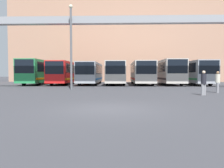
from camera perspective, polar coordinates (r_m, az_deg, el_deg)
ground_plane at (r=9.26m, az=-0.92°, el=-6.57°), size 200.00×200.00×0.00m
building_backdrop at (r=46.72m, az=1.35°, el=10.54°), size 40.68×12.00×15.75m
overhead_gantry at (r=22.02m, az=0.71°, el=14.50°), size 32.08×0.80×7.07m
bus_slot_0 at (r=32.65m, az=-18.18°, el=3.28°), size 2.55×10.70×3.30m
bus_slot_1 at (r=31.34m, az=-12.18°, el=3.15°), size 2.43×10.16×3.08m
bus_slot_2 at (r=30.93m, az=-5.60°, el=3.09°), size 2.51×10.68×2.97m
bus_slot_3 at (r=30.58m, az=1.05°, el=3.22°), size 2.53×10.51×3.08m
bus_slot_4 at (r=30.77m, az=7.75°, el=3.21°), size 2.59×10.58×3.09m
bus_slot_5 at (r=31.16m, az=14.36°, el=3.33°), size 2.55×10.21×3.27m
bus_slot_6 at (r=32.16m, az=20.59°, el=3.08°), size 2.54×10.28×3.14m
pedestrian_mid_left at (r=18.92m, az=25.87°, el=0.62°), size 0.35×0.35×1.69m
pedestrian_near_center at (r=16.37m, az=22.81°, el=0.43°), size 0.35×0.35×1.71m
lamp_post at (r=21.03m, az=-10.64°, el=10.35°), size 0.36×0.36×7.90m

